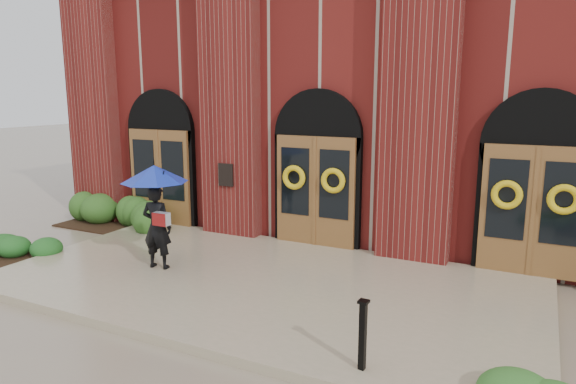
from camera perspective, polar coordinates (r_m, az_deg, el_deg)
The scene contains 7 objects.
ground at distance 9.74m, azimuth -3.56°, elevation -10.78°, with size 90.00×90.00×0.00m, color gray.
landing at distance 9.83m, azimuth -3.12°, elevation -10.09°, with size 10.00×5.30×0.15m, color tan.
church_building at distance 17.21m, azimuth 11.34°, elevation 10.45°, with size 16.20×12.53×7.00m.
man_with_umbrella at distance 10.37m, azimuth -14.50°, elevation -0.51°, with size 1.49×1.49×2.08m.
metal_post at distance 6.75m, azimuth 8.30°, elevation -15.28°, with size 0.14×0.14×0.93m.
hedge_wall_left at distance 14.63m, azimuth -18.47°, elevation -2.24°, with size 3.11×1.24×0.80m, color #2C551C.
hedge_front_left at distance 12.79m, azimuth -28.33°, elevation -5.71°, with size 1.27×1.09×0.45m, color #1E551D.
Camera 1 is at (4.56, -7.81, 3.62)m, focal length 32.00 mm.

